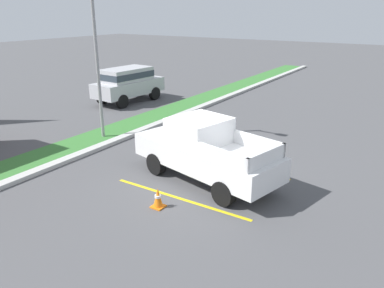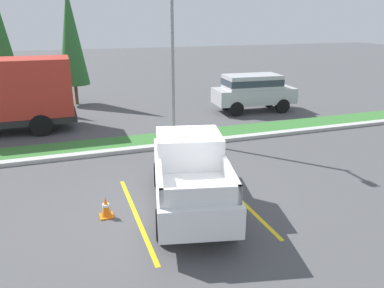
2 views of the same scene
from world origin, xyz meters
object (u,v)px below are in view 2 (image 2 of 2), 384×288
Objects in this scene: suv_distant at (253,90)px; pickup_truck_main at (190,172)px; cypress_tree_center at (71,37)px; traffic_cone at (106,207)px; street_light at (173,40)px.

pickup_truck_main is at bearing -126.30° from suv_distant.
cypress_tree_center is 11.52× the size of traffic_cone.
street_light is at bearing 77.14° from pickup_truck_main.
street_light reaches higher than cypress_tree_center.
suv_distant is at bearing 45.32° from traffic_cone.
cypress_tree_center is at bearing 98.49° from pickup_truck_main.
pickup_truck_main is 9.19× the size of traffic_cone.
suv_distant is 11.21m from cypress_tree_center.
suv_distant is 0.63× the size of street_light.
traffic_cone is at bearing -90.29° from cypress_tree_center.
street_light reaches higher than suv_distant.
pickup_truck_main is 15.58m from cypress_tree_center.
street_light is 9.86m from cypress_tree_center.
suv_distant is 13.59m from traffic_cone.
suv_distant is 7.63m from street_light.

